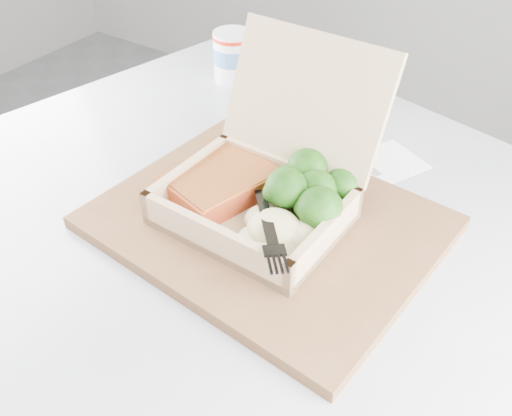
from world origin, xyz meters
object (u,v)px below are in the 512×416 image
Objects in this scene: serving_tray at (267,222)px; paper_cup at (233,55)px; takeout_container at (271,173)px; cafe_table at (218,339)px.

serving_tray is 4.50× the size of paper_cup.
paper_cup is (-0.25, 0.27, -0.02)m from takeout_container.
takeout_container is 0.37m from paper_cup.
paper_cup is at bearing 133.83° from takeout_container.
takeout_container is (0.04, 0.07, 0.26)m from cafe_table.
serving_tray is at bearing -48.69° from paper_cup.
serving_tray is at bearing -63.83° from takeout_container.
serving_tray is (0.05, 0.05, 0.20)m from cafe_table.
cafe_table is at bearing -135.25° from serving_tray.
serving_tray is 1.67× the size of takeout_container.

